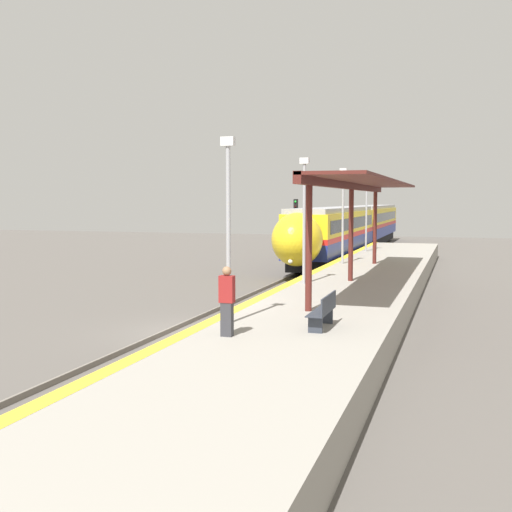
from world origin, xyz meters
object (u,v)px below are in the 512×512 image
object	(u,v)px
train	(354,227)
lamppost_near	(228,217)
lamppost_mid	(304,212)
platform_bench	(324,310)
person_waiting	(227,300)
lamppost_farthest	(366,207)
lamppost_far	(343,209)
railway_signal	(296,224)

from	to	relation	value
train	lamppost_near	world-z (taller)	lamppost_near
train	lamppost_mid	size ratio (longest dim) A/B	8.26
train	platform_bench	world-z (taller)	train
platform_bench	person_waiting	world-z (taller)	person_waiting
lamppost_mid	lamppost_farthest	size ratio (longest dim) A/B	1.00
lamppost_mid	person_waiting	bearing A→B (deg)	-86.96
train	lamppost_far	xyz separation A→B (m)	(2.44, -18.70, 1.69)
lamppost_mid	lamppost_far	bearing A→B (deg)	90.00
lamppost_mid	railway_signal	bearing A→B (deg)	105.29
railway_signal	lamppost_farthest	xyz separation A→B (m)	(4.87, -0.47, 1.20)
railway_signal	lamppost_mid	world-z (taller)	lamppost_mid
railway_signal	lamppost_near	xyz separation A→B (m)	(4.87, -26.49, 1.20)
platform_bench	lamppost_farthest	xyz separation A→B (m)	(-2.61, 25.91, 2.40)
lamppost_mid	lamppost_farthest	bearing A→B (deg)	90.00
platform_bench	railway_signal	size ratio (longest dim) A/B	0.40
train	lamppost_farthest	world-z (taller)	lamppost_farthest
person_waiting	lamppost_near	bearing A→B (deg)	108.93
railway_signal	lamppost_mid	size ratio (longest dim) A/B	0.89
train	railway_signal	size ratio (longest dim) A/B	9.28
lamppost_mid	lamppost_far	distance (m)	8.67
lamppost_near	lamppost_mid	distance (m)	8.67
person_waiting	railway_signal	size ratio (longest dim) A/B	0.39
train	railway_signal	xyz separation A→B (m)	(-2.44, -9.55, 0.50)
lamppost_near	lamppost_far	xyz separation A→B (m)	(0.00, 17.35, 0.00)
lamppost_near	lamppost_mid	size ratio (longest dim) A/B	1.00
railway_signal	lamppost_mid	distance (m)	18.51
railway_signal	lamppost_farthest	size ratio (longest dim) A/B	0.89
person_waiting	lamppost_near	world-z (taller)	lamppost_near
train	lamppost_mid	world-z (taller)	lamppost_mid
person_waiting	lamppost_mid	size ratio (longest dim) A/B	0.34
train	lamppost_farthest	size ratio (longest dim) A/B	8.26
platform_bench	person_waiting	bearing A→B (deg)	-140.53
person_waiting	lamppost_far	world-z (taller)	lamppost_far
platform_bench	lamppost_mid	distance (m)	9.27
train	lamppost_far	size ratio (longest dim) A/B	8.26
person_waiting	lamppost_far	xyz separation A→B (m)	(-0.54, 18.93, 1.99)
lamppost_mid	train	bearing A→B (deg)	95.09
platform_bench	lamppost_mid	size ratio (longest dim) A/B	0.36
person_waiting	lamppost_far	size ratio (longest dim) A/B	0.34
railway_signal	lamppost_far	size ratio (longest dim) A/B	0.89
platform_bench	lamppost_mid	xyz separation A→B (m)	(-2.61, 8.56, 2.40)
railway_signal	person_waiting	bearing A→B (deg)	-79.08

